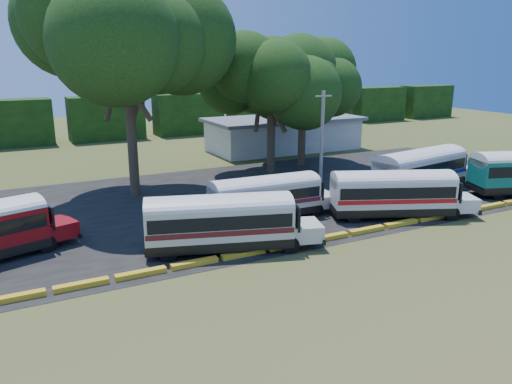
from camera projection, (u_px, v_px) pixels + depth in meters
name	position (u px, v px, depth m)	size (l,w,h in m)	color
ground	(274.00, 258.00, 28.72)	(160.00, 160.00, 0.00)	#334A18
asphalt_strip	(212.00, 203.00, 39.47)	(64.00, 24.00, 0.02)	black
curb	(266.00, 249.00, 29.54)	(53.70, 0.45, 0.30)	gold
terminal_building	(284.00, 133.00, 61.88)	(19.00, 9.00, 4.00)	silver
treeline_backdrop	(106.00, 118.00, 69.19)	(130.00, 4.00, 6.00)	black
bus_cream_west	(223.00, 220.00, 29.24)	(10.77, 5.54, 3.45)	black
bus_cream_east	(267.00, 195.00, 35.14)	(9.67, 2.73, 3.15)	black
bus_white_red	(395.00, 191.00, 35.51)	(10.59, 6.41, 3.43)	black
bus_white_blue	(422.00, 168.00, 42.28)	(11.54, 4.56, 3.69)	black
tree_west	(124.00, 22.00, 38.41)	(12.92, 12.92, 18.59)	#37261B
tree_center	(271.00, 76.00, 47.57)	(10.08, 10.08, 13.16)	#37261B
tree_east	(303.00, 74.00, 51.01)	(10.00, 10.00, 13.23)	#37261B
utility_pole	(322.00, 140.00, 42.44)	(1.60, 0.30, 8.47)	gray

